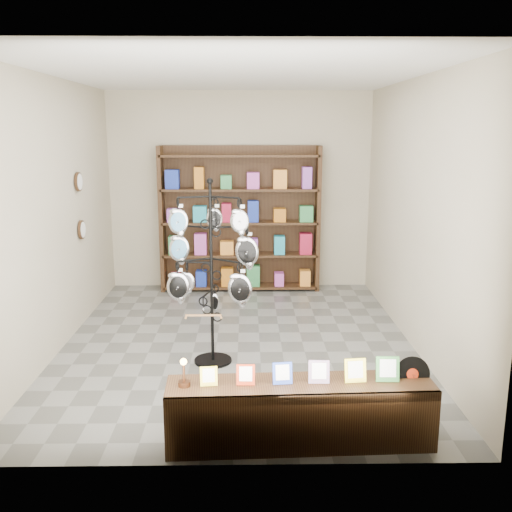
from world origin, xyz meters
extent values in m
plane|color=slate|center=(0.00, 0.00, 0.00)|extent=(5.00, 5.00, 0.00)
plane|color=#B7AB93|center=(0.00, 2.50, 1.50)|extent=(4.00, 0.00, 4.00)
plane|color=#B7AB93|center=(0.00, -2.50, 1.50)|extent=(4.00, 0.00, 4.00)
plane|color=#B7AB93|center=(-2.00, 0.00, 1.50)|extent=(0.00, 5.00, 5.00)
plane|color=#B7AB93|center=(2.00, 0.00, 1.50)|extent=(0.00, 5.00, 5.00)
plane|color=white|center=(0.00, 0.00, 3.00)|extent=(5.00, 5.00, 0.00)
cylinder|color=black|center=(-0.26, -0.57, 0.01)|extent=(0.43, 0.43, 0.03)
cylinder|color=black|center=(-0.26, -0.57, 0.95)|extent=(0.04, 0.04, 1.91)
sphere|color=black|center=(-0.26, -0.57, 1.93)|extent=(0.06, 0.06, 0.06)
ellipsoid|color=silver|center=(-0.24, -0.37, 0.60)|extent=(0.10, 0.04, 0.20)
cube|color=#B2794A|center=(-0.33, -0.83, 0.61)|extent=(0.36, 0.02, 0.04)
cube|color=black|center=(0.52, -2.20, 0.25)|extent=(2.09, 0.51, 0.51)
cube|color=gold|center=(-0.19, -2.23, 0.59)|extent=(0.13, 0.05, 0.15)
cube|color=#B1290E|center=(0.10, -2.22, 0.59)|extent=(0.14, 0.06, 0.16)
cube|color=#263FA5|center=(0.38, -2.21, 0.59)|extent=(0.15, 0.06, 0.17)
cube|color=#E54C33|center=(0.66, -2.19, 0.60)|extent=(0.16, 0.06, 0.18)
cube|color=gold|center=(0.95, -2.18, 0.60)|extent=(0.17, 0.06, 0.19)
cube|color=#337233|center=(1.20, -2.17, 0.61)|extent=(0.18, 0.07, 0.20)
cylinder|color=black|center=(1.41, -2.12, 0.54)|extent=(0.29, 0.08, 0.28)
cylinder|color=#B1290E|center=(1.41, -2.12, 0.54)|extent=(0.10, 0.03, 0.09)
cylinder|color=#3F2212|center=(-0.38, -2.24, 0.53)|extent=(0.09, 0.09, 0.04)
cylinder|color=#3F2212|center=(-0.38, -2.24, 0.61)|extent=(0.02, 0.02, 0.13)
sphere|color=#FFBF59|center=(-0.38, -2.24, 0.71)|extent=(0.05, 0.05, 0.05)
cube|color=black|center=(0.00, 2.44, 1.10)|extent=(2.40, 0.04, 2.20)
cube|color=black|center=(-1.18, 2.28, 1.10)|extent=(0.06, 0.36, 2.20)
cube|color=black|center=(1.18, 2.28, 1.10)|extent=(0.06, 0.36, 2.20)
cube|color=black|center=(0.00, 2.28, 0.05)|extent=(2.36, 0.36, 0.04)
cube|color=black|center=(0.00, 2.28, 0.55)|extent=(2.36, 0.36, 0.03)
cube|color=black|center=(0.00, 2.28, 1.05)|extent=(2.36, 0.36, 0.04)
cube|color=black|center=(0.00, 2.28, 1.55)|extent=(2.36, 0.36, 0.04)
cube|color=black|center=(0.00, 2.28, 2.05)|extent=(2.36, 0.36, 0.04)
cylinder|color=black|center=(-1.97, 0.80, 1.80)|extent=(0.03, 0.24, 0.24)
cylinder|color=black|center=(-1.97, 0.80, 1.20)|extent=(0.03, 0.24, 0.24)
camera|label=1|loc=(0.11, -6.29, 2.43)|focal=40.00mm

